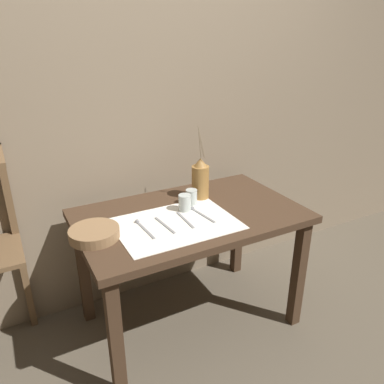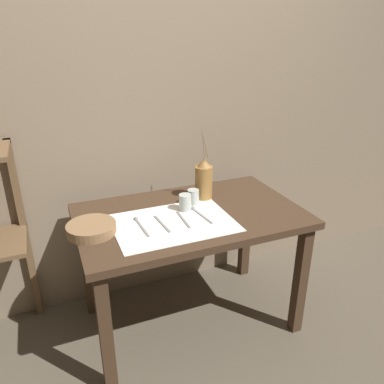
% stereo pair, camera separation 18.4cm
% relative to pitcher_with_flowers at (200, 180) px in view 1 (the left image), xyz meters
% --- Properties ---
extents(ground_plane, '(12.00, 12.00, 0.00)m').
position_rel_pitcher_with_flowers_xyz_m(ground_plane, '(-0.15, -0.15, -0.85)').
color(ground_plane, brown).
extents(stone_wall_back, '(7.00, 0.06, 2.40)m').
position_rel_pitcher_with_flowers_xyz_m(stone_wall_back, '(-0.15, 0.33, 0.35)').
color(stone_wall_back, gray).
rests_on(stone_wall_back, ground_plane).
extents(wooden_table, '(1.21, 0.74, 0.73)m').
position_rel_pitcher_with_flowers_xyz_m(wooden_table, '(-0.15, -0.15, -0.21)').
color(wooden_table, '#422D1E').
rests_on(wooden_table, ground_plane).
extents(linen_cloth, '(0.61, 0.44, 0.00)m').
position_rel_pitcher_with_flowers_xyz_m(linen_cloth, '(-0.27, -0.23, -0.11)').
color(linen_cloth, white).
rests_on(linen_cloth, wooden_table).
extents(pitcher_with_flowers, '(0.10, 0.10, 0.43)m').
position_rel_pitcher_with_flowers_xyz_m(pitcher_with_flowers, '(0.00, 0.00, 0.00)').
color(pitcher_with_flowers, olive).
rests_on(pitcher_with_flowers, wooden_table).
extents(wooden_bowl, '(0.24, 0.24, 0.05)m').
position_rel_pitcher_with_flowers_xyz_m(wooden_bowl, '(-0.68, -0.18, -0.09)').
color(wooden_bowl, '#8E6B47').
rests_on(wooden_bowl, wooden_table).
extents(glass_tumbler_near, '(0.07, 0.07, 0.09)m').
position_rel_pitcher_with_flowers_xyz_m(glass_tumbler_near, '(-0.16, -0.12, -0.07)').
color(glass_tumbler_near, '#B7C1BC').
rests_on(glass_tumbler_near, wooden_table).
extents(glass_tumbler_far, '(0.06, 0.06, 0.09)m').
position_rel_pitcher_with_flowers_xyz_m(glass_tumbler_far, '(-0.09, -0.06, -0.07)').
color(glass_tumbler_far, '#B7C1BC').
rests_on(glass_tumbler_far, wooden_table).
extents(spoon_outer, '(0.03, 0.21, 0.02)m').
position_rel_pitcher_with_flowers_xyz_m(spoon_outer, '(-0.44, -0.17, -0.11)').
color(spoon_outer, gray).
rests_on(spoon_outer, wooden_table).
extents(fork_inner, '(0.03, 0.20, 0.00)m').
position_rel_pitcher_with_flowers_xyz_m(fork_inner, '(-0.33, -0.23, -0.11)').
color(fork_inner, gray).
rests_on(fork_inner, wooden_table).
extents(knife_center, '(0.02, 0.20, 0.00)m').
position_rel_pitcher_with_flowers_xyz_m(knife_center, '(-0.21, -0.22, -0.11)').
color(knife_center, gray).
rests_on(knife_center, wooden_table).
extents(spoon_inner, '(0.04, 0.21, 0.02)m').
position_rel_pitcher_with_flowers_xyz_m(spoon_inner, '(-0.11, -0.16, -0.11)').
color(spoon_inner, gray).
rests_on(spoon_inner, wooden_table).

